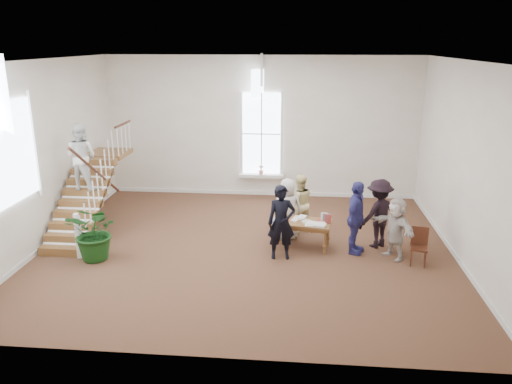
# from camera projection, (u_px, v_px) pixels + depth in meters

# --- Properties ---
(ground) EXTENTS (10.00, 10.00, 0.00)m
(ground) POSITION_uv_depth(u_px,v_px,m) (247.00, 248.00, 12.35)
(ground) COLOR #492B1C
(ground) RESTS_ON ground
(room_shell) EXTENTS (10.49, 10.00, 10.00)m
(room_shell) POSITION_uv_depth(u_px,v_px,m) (261.00, 184.00, 16.42)
(room_shell) COLOR beige
(room_shell) RESTS_ON ground
(staircase) EXTENTS (1.10, 4.10, 2.92)m
(staircase) POSITION_uv_depth(u_px,v_px,m) (84.00, 173.00, 12.97)
(staircase) COLOR brown
(staircase) RESTS_ON ground
(library_table) EXTENTS (1.59, 1.00, 0.76)m
(library_table) POSITION_uv_depth(u_px,v_px,m) (301.00, 224.00, 12.18)
(library_table) COLOR brown
(library_table) RESTS_ON ground
(police_officer) EXTENTS (0.69, 0.50, 1.77)m
(police_officer) POSITION_uv_depth(u_px,v_px,m) (281.00, 222.00, 11.54)
(police_officer) COLOR black
(police_officer) RESTS_ON ground
(elderly_woman) EXTENTS (0.86, 0.65, 1.59)m
(elderly_woman) POSITION_uv_depth(u_px,v_px,m) (287.00, 209.00, 12.75)
(elderly_woman) COLOR beige
(elderly_woman) RESTS_ON ground
(person_yellow) EXTENTS (0.90, 0.79, 1.57)m
(person_yellow) POSITION_uv_depth(u_px,v_px,m) (299.00, 203.00, 13.20)
(person_yellow) COLOR #FBE89C
(person_yellow) RESTS_ON ground
(woman_cluster_a) EXTENTS (0.77, 1.13, 1.78)m
(woman_cluster_a) POSITION_uv_depth(u_px,v_px,m) (356.00, 218.00, 11.81)
(woman_cluster_a) COLOR navy
(woman_cluster_a) RESTS_ON ground
(woman_cluster_b) EXTENTS (1.28, 1.17, 1.73)m
(woman_cluster_b) POSITION_uv_depth(u_px,v_px,m) (379.00, 213.00, 12.20)
(woman_cluster_b) COLOR black
(woman_cluster_b) RESTS_ON ground
(woman_cluster_c) EXTENTS (1.10, 1.39, 1.47)m
(woman_cluster_c) POSITION_uv_depth(u_px,v_px,m) (395.00, 228.00, 11.59)
(woman_cluster_c) COLOR beige
(woman_cluster_c) RESTS_ON ground
(floor_plant) EXTENTS (1.39, 1.26, 1.36)m
(floor_plant) POSITION_uv_depth(u_px,v_px,m) (96.00, 232.00, 11.51)
(floor_plant) COLOR #133D13
(floor_plant) RESTS_ON ground
(side_chair) EXTENTS (0.45, 0.45, 0.87)m
(side_chair) POSITION_uv_depth(u_px,v_px,m) (419.00, 244.00, 11.35)
(side_chair) COLOR #3A1A0F
(side_chair) RESTS_ON ground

